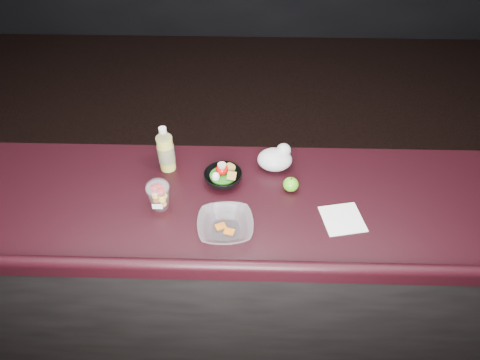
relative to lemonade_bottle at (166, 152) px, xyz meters
The scene contains 9 objects.
room_shell 0.92m from the lemonade_bottle, 57.45° to the right, with size 8.00×8.00×8.00m.
counter 0.71m from the lemonade_bottle, 31.53° to the right, with size 4.06×0.71×1.02m.
lemonade_bottle is the anchor object (origin of this frame).
fruit_cup 0.24m from the lemonade_bottle, 89.24° to the right, with size 0.10×0.10×0.14m.
green_apple 0.57m from the lemonade_bottle, 12.93° to the right, with size 0.07×0.07×0.07m.
plastic_bag 0.49m from the lemonade_bottle, ahead, with size 0.16×0.13×0.12m.
snack_bowl 0.28m from the lemonade_bottle, 18.35° to the right, with size 0.22×0.22×0.09m.
takeout_bowl 0.47m from the lemonade_bottle, 52.25° to the right, with size 0.24×0.24×0.05m.
paper_napkin 0.82m from the lemonade_bottle, 21.20° to the right, with size 0.16×0.16×0.00m, color white.
Camera 1 is at (0.05, -0.95, 2.34)m, focal length 32.00 mm.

